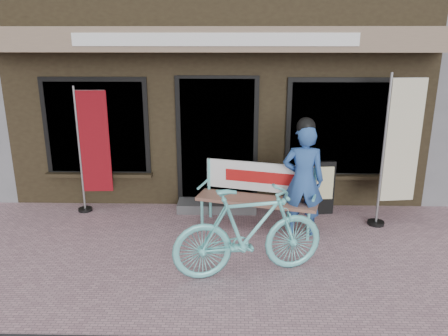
{
  "coord_description": "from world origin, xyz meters",
  "views": [
    {
      "loc": [
        0.28,
        -5.06,
        2.78
      ],
      "look_at": [
        0.14,
        0.7,
        1.05
      ],
      "focal_mm": 35.0,
      "sensor_mm": 36.0,
      "label": 1
    }
  ],
  "objects_px": {
    "nobori_cream": "(399,149)",
    "menu_stand": "(321,187)",
    "bench": "(258,190)",
    "nobori_red": "(92,149)",
    "person": "(303,178)",
    "bicycle": "(249,232)"
  },
  "relations": [
    {
      "from": "nobori_cream",
      "to": "menu_stand",
      "type": "height_order",
      "value": "nobori_cream"
    },
    {
      "from": "bench",
      "to": "nobori_cream",
      "type": "distance_m",
      "value": 2.16
    },
    {
      "from": "nobori_red",
      "to": "nobori_cream",
      "type": "xyz_separation_m",
      "value": [
        4.7,
        -0.42,
        0.13
      ]
    },
    {
      "from": "person",
      "to": "bicycle",
      "type": "distance_m",
      "value": 1.46
    },
    {
      "from": "bicycle",
      "to": "nobori_cream",
      "type": "height_order",
      "value": "nobori_cream"
    },
    {
      "from": "bench",
      "to": "bicycle",
      "type": "xyz_separation_m",
      "value": [
        -0.18,
        -1.42,
        -0.01
      ]
    },
    {
      "from": "bench",
      "to": "bicycle",
      "type": "bearing_deg",
      "value": -81.76
    },
    {
      "from": "person",
      "to": "bench",
      "type": "bearing_deg",
      "value": 165.01
    },
    {
      "from": "nobori_red",
      "to": "menu_stand",
      "type": "distance_m",
      "value": 3.72
    },
    {
      "from": "bicycle",
      "to": "menu_stand",
      "type": "height_order",
      "value": "bicycle"
    },
    {
      "from": "bicycle",
      "to": "nobori_cream",
      "type": "bearing_deg",
      "value": -70.08
    },
    {
      "from": "nobori_cream",
      "to": "nobori_red",
      "type": "bearing_deg",
      "value": 167.3
    },
    {
      "from": "bicycle",
      "to": "nobori_red",
      "type": "relative_size",
      "value": 0.9
    },
    {
      "from": "nobori_red",
      "to": "menu_stand",
      "type": "height_order",
      "value": "nobori_red"
    },
    {
      "from": "nobori_red",
      "to": "menu_stand",
      "type": "xyz_separation_m",
      "value": [
        3.67,
        -0.04,
        -0.61
      ]
    },
    {
      "from": "bench",
      "to": "nobori_cream",
      "type": "height_order",
      "value": "nobori_cream"
    },
    {
      "from": "nobori_red",
      "to": "bicycle",
      "type": "bearing_deg",
      "value": -41.62
    },
    {
      "from": "menu_stand",
      "to": "person",
      "type": "bearing_deg",
      "value": -125.93
    },
    {
      "from": "menu_stand",
      "to": "bench",
      "type": "bearing_deg",
      "value": -161.13
    },
    {
      "from": "nobori_cream",
      "to": "bench",
      "type": "bearing_deg",
      "value": 175.49
    },
    {
      "from": "nobori_cream",
      "to": "bicycle",
      "type": "bearing_deg",
      "value": -153.23
    },
    {
      "from": "bicycle",
      "to": "bench",
      "type": "bearing_deg",
      "value": -21.72
    }
  ]
}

